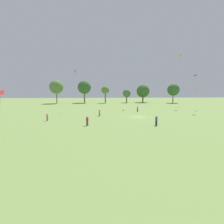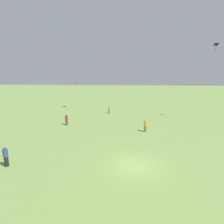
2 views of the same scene
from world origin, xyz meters
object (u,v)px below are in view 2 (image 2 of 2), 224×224
object	(u,v)px
person_1	(67,120)
kite_3	(75,82)
person_4	(6,157)
kite_2	(216,50)
person_0	(109,110)
person_3	(145,126)

from	to	relation	value
person_1	kite_3	size ratio (longest dim) A/B	0.26
person_4	kite_2	world-z (taller)	kite_2
kite_2	kite_3	xyz separation A→B (m)	(-8.94, -26.66, -5.76)
person_4	person_1	bearing A→B (deg)	-86.89
kite_3	person_0	bearing A→B (deg)	87.52
person_1	kite_2	xyz separation A→B (m)	(-5.20, 24.07, 11.09)
person_0	kite_2	bearing A→B (deg)	-135.57
person_0	kite_3	size ratio (longest dim) A/B	0.25
person_1	kite_3	world-z (taller)	kite_3
person_3	person_4	bearing A→B (deg)	89.36
person_0	person_3	world-z (taller)	person_3
person_0	kite_2	xyz separation A→B (m)	(3.95, 18.10, 11.12)
person_3	kite_2	xyz separation A→B (m)	(-7.54, 11.78, 11.08)
person_0	person_1	size ratio (longest dim) A/B	0.95
person_3	kite_3	distance (m)	22.84
kite_2	kite_3	world-z (taller)	kite_2
kite_2	person_0	bearing A→B (deg)	37.93
person_3	kite_3	bearing A→B (deg)	2.38
kite_3	kite_2	bearing A→B (deg)	99.18
person_0	person_4	xyz separation A→B (m)	(22.25, -6.92, 0.08)
kite_2	person_3	bearing A→B (deg)	82.88
person_3	kite_3	world-z (taller)	kite_3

